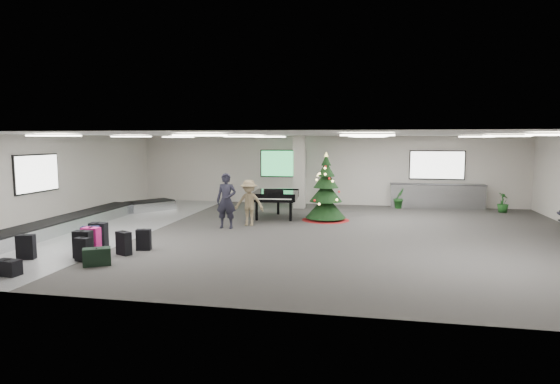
% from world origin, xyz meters
% --- Properties ---
extents(ground, '(18.00, 18.00, 0.00)m').
position_xyz_m(ground, '(0.00, 0.00, 0.00)').
color(ground, '#33312E').
rests_on(ground, ground).
extents(room_envelope, '(18.02, 14.02, 3.21)m').
position_xyz_m(room_envelope, '(-0.38, 0.67, 2.33)').
color(room_envelope, beige).
rests_on(room_envelope, ground).
extents(baggage_carousel, '(2.28, 9.71, 0.43)m').
position_xyz_m(baggage_carousel, '(-7.84, -0.08, 0.21)').
color(baggage_carousel, silver).
rests_on(baggage_carousel, ground).
extents(service_counter, '(4.05, 0.65, 1.08)m').
position_xyz_m(service_counter, '(5.00, 6.65, 0.55)').
color(service_counter, silver).
rests_on(service_counter, ground).
extents(suitcase_0, '(0.46, 0.26, 0.73)m').
position_xyz_m(suitcase_0, '(-5.13, -4.26, 0.36)').
color(suitcase_0, black).
rests_on(suitcase_0, ground).
extents(suitcase_1, '(0.42, 0.27, 0.62)m').
position_xyz_m(suitcase_1, '(-4.93, -4.57, 0.30)').
color(suitcase_1, black).
rests_on(suitcase_1, ground).
extents(pink_suitcase, '(0.46, 0.27, 0.73)m').
position_xyz_m(pink_suitcase, '(-5.19, -3.81, 0.35)').
color(pink_suitcase, '#F01F85').
rests_on(pink_suitcase, ground).
extents(suitcase_3, '(0.42, 0.29, 0.60)m').
position_xyz_m(suitcase_3, '(-4.01, -3.17, 0.29)').
color(suitcase_3, black).
rests_on(suitcase_3, ground).
extents(navy_suitcase, '(0.51, 0.39, 0.72)m').
position_xyz_m(navy_suitcase, '(-5.33, -3.64, 0.35)').
color(navy_suitcase, black).
rests_on(navy_suitcase, ground).
extents(suitcase_5, '(0.47, 0.34, 0.65)m').
position_xyz_m(suitcase_5, '(-6.47, -4.67, 0.32)').
color(suitcase_5, black).
rests_on(suitcase_5, ground).
extents(green_duffel, '(0.71, 0.60, 0.45)m').
position_xyz_m(green_duffel, '(-4.38, -4.84, 0.21)').
color(green_duffel, black).
rests_on(green_duffel, ground).
extents(suitcase_7, '(0.48, 0.39, 0.64)m').
position_xyz_m(suitcase_7, '(-4.29, -3.74, 0.31)').
color(suitcase_7, black).
rests_on(suitcase_7, ground).
extents(suitcase_8, '(0.49, 0.30, 0.72)m').
position_xyz_m(suitcase_8, '(-5.45, -3.06, 0.35)').
color(suitcase_8, black).
rests_on(suitcase_8, ground).
extents(black_duffel, '(0.57, 0.35, 0.38)m').
position_xyz_m(black_duffel, '(-5.86, -5.99, 0.18)').
color(black_duffel, black).
rests_on(black_duffel, ground).
extents(christmas_tree, '(1.81, 1.81, 2.58)m').
position_xyz_m(christmas_tree, '(0.45, 2.63, 0.88)').
color(christmas_tree, maroon).
rests_on(christmas_tree, ground).
extents(grand_piano, '(1.80, 2.24, 1.21)m').
position_xyz_m(grand_piano, '(-1.51, 2.79, 0.86)').
color(grand_piano, black).
rests_on(grand_piano, ground).
extents(traveler_a, '(0.70, 0.47, 1.91)m').
position_xyz_m(traveler_a, '(-2.74, 0.35, 0.95)').
color(traveler_a, black).
rests_on(traveler_a, ground).
extents(traveler_b, '(1.08, 0.66, 1.63)m').
position_xyz_m(traveler_b, '(-2.10, 0.98, 0.81)').
color(traveler_b, '#877353').
rests_on(traveler_b, ground).
extents(potted_plant_left, '(0.61, 0.64, 0.91)m').
position_xyz_m(potted_plant_left, '(3.36, 6.29, 0.46)').
color(potted_plant_left, '#16451C').
rests_on(potted_plant_left, ground).
extents(potted_plant_right, '(0.56, 0.56, 0.84)m').
position_xyz_m(potted_plant_right, '(7.56, 5.90, 0.42)').
color(potted_plant_right, '#16451C').
rests_on(potted_plant_right, ground).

